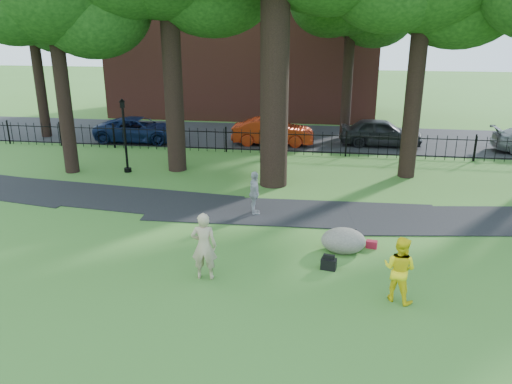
% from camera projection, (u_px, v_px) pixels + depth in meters
% --- Properties ---
extents(ground, '(120.00, 120.00, 0.00)m').
position_uv_depth(ground, '(244.00, 262.00, 13.78)').
color(ground, '#3F7027').
rests_on(ground, ground).
extents(footpath, '(36.07, 3.85, 0.03)m').
position_uv_depth(footpath, '(292.00, 213.00, 17.29)').
color(footpath, black).
rests_on(footpath, ground).
extents(street, '(80.00, 7.00, 0.02)m').
position_uv_depth(street, '(291.00, 137.00, 28.76)').
color(street, black).
rests_on(street, ground).
extents(iron_fence, '(44.00, 0.04, 1.20)m').
position_uv_depth(iron_fence, '(285.00, 142.00, 24.82)').
color(iron_fence, black).
rests_on(iron_fence, ground).
extents(brick_building, '(18.00, 8.00, 12.00)m').
position_uv_depth(brick_building, '(246.00, 26.00, 34.87)').
color(brick_building, brown).
rests_on(brick_building, ground).
extents(woman, '(0.69, 0.49, 1.79)m').
position_uv_depth(woman, '(204.00, 246.00, 12.62)').
color(woman, tan).
rests_on(woman, ground).
extents(man, '(0.99, 0.92, 1.62)m').
position_uv_depth(man, '(399.00, 269.00, 11.63)').
color(man, yellow).
rests_on(man, ground).
extents(pedestrian, '(0.54, 0.95, 1.53)m').
position_uv_depth(pedestrian, '(254.00, 193.00, 16.93)').
color(pedestrian, '#9A9A9E').
rests_on(pedestrian, ground).
extents(boulder, '(1.45, 1.22, 0.74)m').
position_uv_depth(boulder, '(343.00, 239.00, 14.32)').
color(boulder, '#6D6A5B').
rests_on(boulder, ground).
extents(lamppost, '(0.32, 0.32, 3.22)m').
position_uv_depth(lamppost, '(125.00, 137.00, 21.54)').
color(lamppost, black).
rests_on(lamppost, ground).
extents(backpack, '(0.44, 0.32, 0.30)m').
position_uv_depth(backpack, '(329.00, 264.00, 13.31)').
color(backpack, black).
rests_on(backpack, ground).
extents(red_bag, '(0.35, 0.26, 0.22)m').
position_uv_depth(red_bag, '(372.00, 244.00, 14.59)').
color(red_bag, maroon).
rests_on(red_bag, ground).
extents(red_sedan, '(4.39, 1.69, 1.43)m').
position_uv_depth(red_sedan, '(273.00, 132.00, 26.74)').
color(red_sedan, '#9C240C').
rests_on(red_sedan, ground).
extents(navy_van, '(4.84, 2.32, 1.33)m').
position_uv_depth(navy_van, '(139.00, 130.00, 27.46)').
color(navy_van, '#0C193F').
rests_on(navy_van, ground).
extents(grey_car, '(4.32, 1.82, 1.46)m').
position_uv_depth(grey_car, '(381.00, 132.00, 26.50)').
color(grey_car, black).
rests_on(grey_car, ground).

